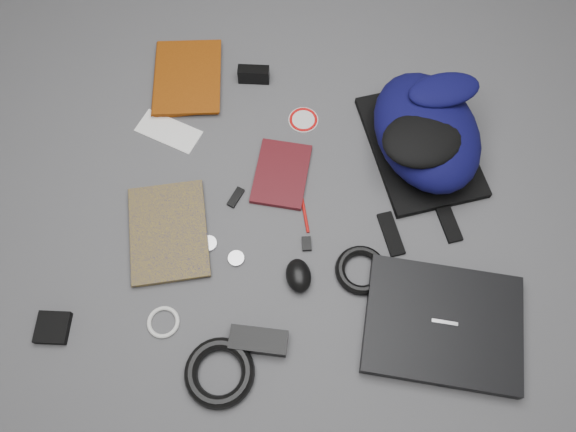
# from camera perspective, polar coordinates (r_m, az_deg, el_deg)

# --- Properties ---
(ground) EXTENTS (4.00, 4.00, 0.00)m
(ground) POSITION_cam_1_polar(r_m,az_deg,el_deg) (1.56, 0.00, -0.30)
(ground) COLOR #4F4F51
(ground) RESTS_ON ground
(backpack) EXTENTS (0.43, 0.52, 0.18)m
(backpack) POSITION_cam_1_polar(r_m,az_deg,el_deg) (1.63, 13.89, 8.37)
(backpack) COLOR black
(backpack) RESTS_ON ground
(laptop) EXTENTS (0.41, 0.33, 0.04)m
(laptop) POSITION_cam_1_polar(r_m,az_deg,el_deg) (1.50, 15.45, -10.54)
(laptop) COLOR black
(laptop) RESTS_ON ground
(textbook_red) EXTENTS (0.24, 0.30, 0.03)m
(textbook_red) POSITION_cam_1_polar(r_m,az_deg,el_deg) (1.84, -13.47, 13.41)
(textbook_red) COLOR #712E06
(textbook_red) RESTS_ON ground
(comic_book) EXTENTS (0.27, 0.33, 0.02)m
(comic_book) POSITION_cam_1_polar(r_m,az_deg,el_deg) (1.58, -15.76, -2.10)
(comic_book) COLOR #AD900C
(comic_book) RESTS_ON ground
(envelope) EXTENTS (0.21, 0.15, 0.00)m
(envelope) POSITION_cam_1_polar(r_m,az_deg,el_deg) (1.73, -12.03, 8.42)
(envelope) COLOR white
(envelope) RESTS_ON ground
(dvd_case) EXTENTS (0.16, 0.22, 0.02)m
(dvd_case) POSITION_cam_1_polar(r_m,az_deg,el_deg) (1.61, -0.67, 4.31)
(dvd_case) COLOR #3C0B0F
(dvd_case) RESTS_ON ground
(compact_camera) EXTENTS (0.10, 0.04, 0.05)m
(compact_camera) POSITION_cam_1_polar(r_m,az_deg,el_deg) (1.79, -3.50, 14.15)
(compact_camera) COLOR black
(compact_camera) RESTS_ON ground
(sticker_disc) EXTENTS (0.11, 0.11, 0.00)m
(sticker_disc) POSITION_cam_1_polar(r_m,az_deg,el_deg) (1.72, 1.57, 9.73)
(sticker_disc) COLOR white
(sticker_disc) RESTS_ON ground
(pen_teal) EXTENTS (0.06, 0.14, 0.01)m
(pen_teal) POSITION_cam_1_polar(r_m,az_deg,el_deg) (1.61, -0.39, 3.53)
(pen_teal) COLOR #0D766C
(pen_teal) RESTS_ON ground
(pen_red) EXTENTS (0.05, 0.15, 0.01)m
(pen_red) POSITION_cam_1_polar(r_m,az_deg,el_deg) (1.57, 1.59, 0.91)
(pen_red) COLOR #B0100D
(pen_red) RESTS_ON ground
(id_badge) EXTENTS (0.08, 0.10, 0.00)m
(id_badge) POSITION_cam_1_polar(r_m,az_deg,el_deg) (1.56, -9.50, -2.01)
(id_badge) COLOR #152BA4
(id_badge) RESTS_ON ground
(usb_black) EXTENTS (0.04, 0.07, 0.01)m
(usb_black) POSITION_cam_1_polar(r_m,az_deg,el_deg) (1.59, -5.33, 1.90)
(usb_black) COLOR black
(usb_black) RESTS_ON ground
(key_fob) EXTENTS (0.03, 0.04, 0.01)m
(key_fob) POSITION_cam_1_polar(r_m,az_deg,el_deg) (1.52, 1.90, -2.84)
(key_fob) COLOR black
(key_fob) RESTS_ON ground
(mouse) EXTENTS (0.09, 0.11, 0.05)m
(mouse) POSITION_cam_1_polar(r_m,az_deg,el_deg) (1.47, 1.07, -6.07)
(mouse) COLOR black
(mouse) RESTS_ON ground
(headphone_left) EXTENTS (0.06, 0.06, 0.01)m
(headphone_left) POSITION_cam_1_polar(r_m,az_deg,el_deg) (1.54, -8.05, -2.80)
(headphone_left) COLOR silver
(headphone_left) RESTS_ON ground
(headphone_right) EXTENTS (0.04, 0.04, 0.01)m
(headphone_right) POSITION_cam_1_polar(r_m,az_deg,el_deg) (1.52, -5.29, -4.32)
(headphone_right) COLOR #B3B3B5
(headphone_right) RESTS_ON ground
(cable_coil) EXTENTS (0.17, 0.17, 0.03)m
(cable_coil) POSITION_cam_1_polar(r_m,az_deg,el_deg) (1.50, 7.43, -5.47)
(cable_coil) COLOR black
(cable_coil) RESTS_ON ground
(power_brick) EXTENTS (0.15, 0.06, 0.04)m
(power_brick) POSITION_cam_1_polar(r_m,az_deg,el_deg) (1.44, -3.03, -12.53)
(power_brick) COLOR black
(power_brick) RESTS_ON ground
(power_cord_coil) EXTENTS (0.21, 0.21, 0.03)m
(power_cord_coil) POSITION_cam_1_polar(r_m,az_deg,el_deg) (1.43, -6.97, -15.51)
(power_cord_coil) COLOR black
(power_cord_coil) RESTS_ON ground
(pouch) EXTENTS (0.09, 0.09, 0.02)m
(pouch) POSITION_cam_1_polar(r_m,az_deg,el_deg) (1.57, -22.79, -10.41)
(pouch) COLOR black
(pouch) RESTS_ON ground
(white_cable_coil) EXTENTS (0.11, 0.11, 0.01)m
(white_cable_coil) POSITION_cam_1_polar(r_m,az_deg,el_deg) (1.49, -12.55, -10.48)
(white_cable_coil) COLOR white
(white_cable_coil) RESTS_ON ground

